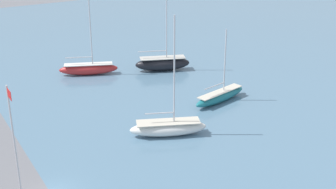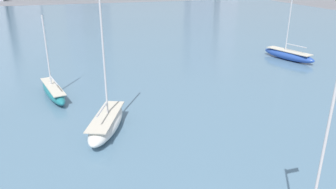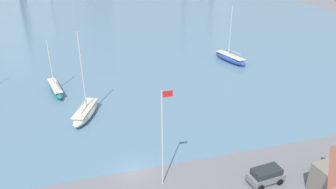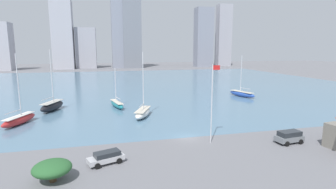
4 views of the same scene
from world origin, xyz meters
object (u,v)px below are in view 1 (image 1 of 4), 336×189
object	(u,v)px
flag_pole	(16,154)
sailboat_black	(163,63)
sailboat_red	(89,68)
sailboat_teal	(220,96)
sailboat_white	(168,127)

from	to	relation	value
flag_pole	sailboat_black	xyz separation A→B (m)	(-28.26, 29.35, -5.47)
flag_pole	sailboat_red	xyz separation A→B (m)	(-32.39, 18.40, -5.65)
flag_pole	sailboat_teal	world-z (taller)	flag_pole
sailboat_white	sailboat_red	world-z (taller)	sailboat_white
sailboat_black	sailboat_red	world-z (taller)	sailboat_black
flag_pole	sailboat_black	bearing A→B (deg)	133.92
flag_pole	sailboat_teal	bearing A→B (deg)	113.90
flag_pole	sailboat_teal	xyz separation A→B (m)	(-13.07, 29.51, -5.82)
sailboat_teal	sailboat_red	bearing A→B (deg)	-163.15
flag_pole	sailboat_white	xyz separation A→B (m)	(-8.06, 18.47, -5.68)
sailboat_black	sailboat_red	distance (m)	11.70
flag_pole	sailboat_red	distance (m)	37.67
sailboat_white	sailboat_red	distance (m)	24.33
sailboat_black	sailboat_teal	bearing A→B (deg)	21.66
sailboat_black	sailboat_red	bearing A→B (deg)	-89.59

